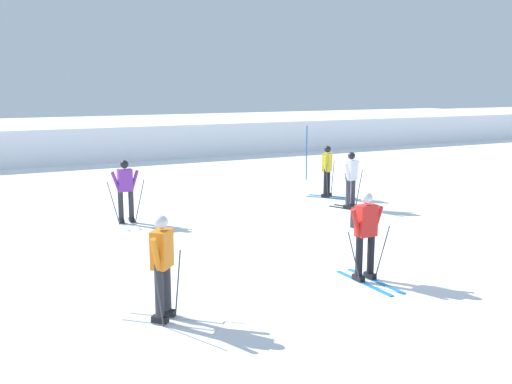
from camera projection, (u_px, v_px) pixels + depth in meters
ground_plane at (326, 254)px, 13.00m from camera, size 120.00×120.00×0.00m
far_snow_ridge at (101, 138)px, 31.81m from camera, size 80.00×8.82×1.69m
skier_purple at (125, 188)px, 15.72m from camera, size 1.00×1.62×1.71m
skier_yellow at (327, 170)px, 19.33m from camera, size 1.31×1.47×1.71m
skier_white at (351, 179)px, 17.55m from camera, size 0.96×1.62×1.71m
skier_orange at (163, 265)px, 9.16m from camera, size 1.42×1.36×1.71m
skier_red at (365, 231)px, 11.08m from camera, size 1.00×1.61×1.71m
trail_marker_pole at (307, 153)px, 22.89m from camera, size 0.05×0.05×2.12m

